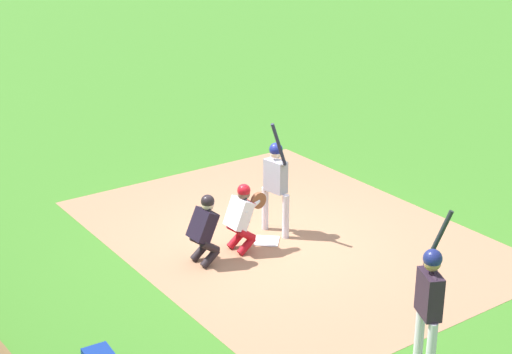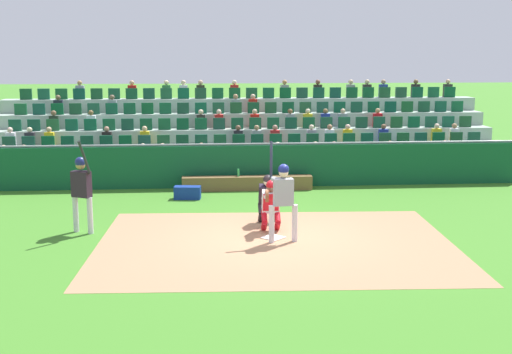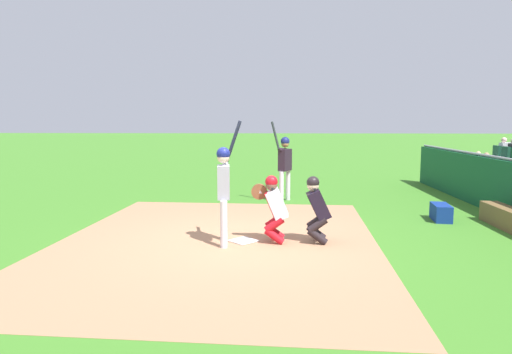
# 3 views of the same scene
# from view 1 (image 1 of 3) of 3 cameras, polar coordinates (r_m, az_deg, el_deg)

# --- Properties ---
(ground_plane) EXTENTS (160.00, 160.00, 0.00)m
(ground_plane) POSITION_cam_1_polar(r_m,az_deg,el_deg) (14.57, 0.81, -4.74)
(ground_plane) COLOR #3C7824
(infield_dirt_patch) EXTENTS (8.31, 6.39, 0.01)m
(infield_dirt_patch) POSITION_cam_1_polar(r_m,az_deg,el_deg) (14.85, 2.32, -4.21)
(infield_dirt_patch) COLOR #A47554
(infield_dirt_patch) RESTS_ON ground_plane
(home_plate_marker) EXTENTS (0.62, 0.62, 0.02)m
(home_plate_marker) POSITION_cam_1_polar(r_m,az_deg,el_deg) (14.56, 0.81, -4.69)
(home_plate_marker) COLOR white
(home_plate_marker) RESTS_ON infield_dirt_patch
(batter_at_plate) EXTENTS (0.68, 0.46, 2.30)m
(batter_at_plate) POSITION_cam_1_polar(r_m,az_deg,el_deg) (14.45, 1.46, -0.07)
(batter_at_plate) COLOR silver
(batter_at_plate) RESTS_ON ground_plane
(catcher_crouching) EXTENTS (0.47, 0.71, 1.29)m
(catcher_crouching) POSITION_cam_1_polar(r_m,az_deg,el_deg) (13.94, -1.03, -2.71)
(catcher_crouching) COLOR red
(catcher_crouching) RESTS_ON ground_plane
(home_plate_umpire) EXTENTS (0.46, 0.47, 1.28)m
(home_plate_umpire) POSITION_cam_1_polar(r_m,az_deg,el_deg) (13.53, -3.77, -3.62)
(home_plate_umpire) COLOR black
(home_plate_umpire) RESTS_ON ground_plane
(on_deck_batter) EXTENTS (0.55, 0.62, 2.28)m
(on_deck_batter) POSITION_cam_1_polar(r_m,az_deg,el_deg) (10.67, 12.54, -8.49)
(on_deck_batter) COLOR silver
(on_deck_batter) RESTS_ON ground_plane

